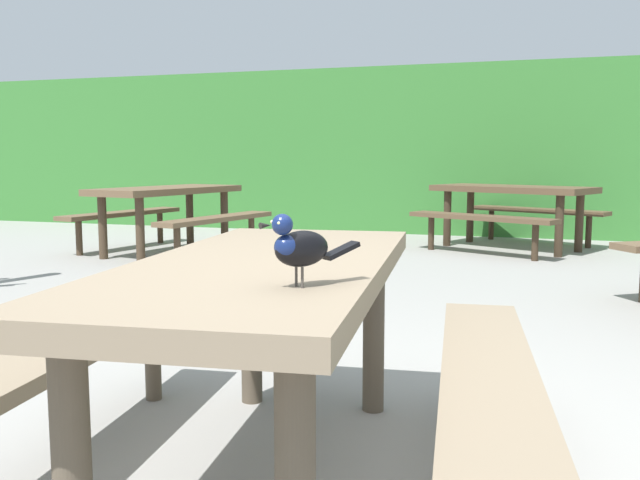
{
  "coord_description": "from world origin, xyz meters",
  "views": [
    {
      "loc": [
        0.57,
        -1.9,
        1.06
      ],
      "look_at": [
        0.03,
        -0.18,
        0.84
      ],
      "focal_mm": 38.22,
      "sensor_mm": 36.0,
      "label": 1
    }
  ],
  "objects": [
    {
      "name": "picnic_table_foreground",
      "position": [
        -0.23,
        0.08,
        0.56
      ],
      "size": [
        1.85,
        1.88,
        0.74
      ],
      "color": "#84725B",
      "rests_on": "ground"
    },
    {
      "name": "hedge_wall",
      "position": [
        0.0,
        8.21,
        1.17
      ],
      "size": [
        28.0,
        1.33,
        2.33
      ],
      "primitive_type": "cube",
      "color": "#387A33",
      "rests_on": "ground"
    },
    {
      "name": "picnic_table_mid_left",
      "position": [
        -3.35,
        4.85,
        0.56
      ],
      "size": [
        2.0,
        2.02,
        0.74
      ],
      "color": "brown",
      "rests_on": "ground"
    },
    {
      "name": "picnic_table_mid_right",
      "position": [
        0.33,
        6.35,
        0.56
      ],
      "size": [
        2.27,
        2.25,
        0.74
      ],
      "color": "brown",
      "rests_on": "ground"
    },
    {
      "name": "bird_grackle",
      "position": [
        0.03,
        -0.34,
        0.84
      ],
      "size": [
        0.2,
        0.24,
        0.18
      ],
      "color": "black",
      "rests_on": "picnic_table_foreground"
    }
  ]
}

